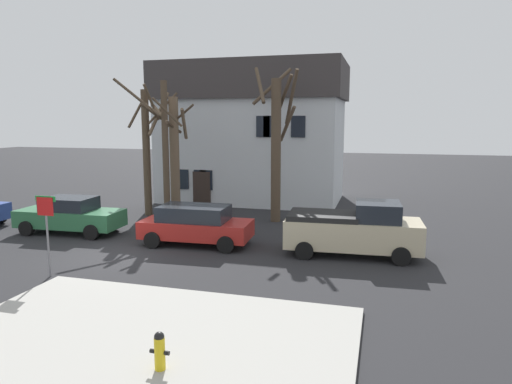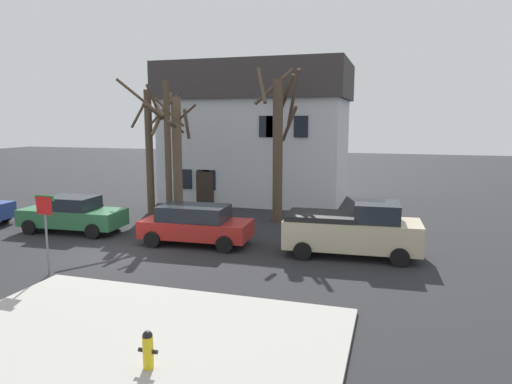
{
  "view_description": "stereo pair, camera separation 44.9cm",
  "coord_description": "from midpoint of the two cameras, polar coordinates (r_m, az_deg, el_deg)",
  "views": [
    {
      "loc": [
        9.77,
        -15.25,
        5.13
      ],
      "look_at": [
        4.6,
        3.46,
        2.11
      ],
      "focal_mm": 32.22,
      "sensor_mm": 36.0,
      "label": 1
    },
    {
      "loc": [
        10.2,
        -15.12,
        5.13
      ],
      "look_at": [
        4.6,
        3.46,
        2.11
      ],
      "focal_mm": 32.22,
      "sensor_mm": 36.0,
      "label": 2
    }
  ],
  "objects": [
    {
      "name": "ground_plane",
      "position": [
        18.89,
        -16.04,
        -7.26
      ],
      "size": [
        120.0,
        120.0,
        0.0
      ],
      "primitive_type": "plane",
      "color": "#262628"
    },
    {
      "name": "sidewalk_slab",
      "position": [
        11.6,
        -13.59,
        -17.34
      ],
      "size": [
        9.72,
        6.26,
        0.12
      ],
      "primitive_type": "cube",
      "color": "#A8A59E",
      "rests_on": "ground_plane"
    },
    {
      "name": "building_main",
      "position": [
        29.81,
        0.48,
        7.52
      ],
      "size": [
        11.62,
        6.73,
        8.67
      ],
      "color": "silver",
      "rests_on": "ground_plane"
    },
    {
      "name": "tree_bare_near",
      "position": [
        25.46,
        -12.59,
        5.54
      ],
      "size": [
        2.8,
        2.61,
        7.27
      ],
      "color": "#4C3D2D",
      "rests_on": "ground_plane"
    },
    {
      "name": "tree_bare_mid",
      "position": [
        24.37,
        -10.29,
        5.52
      ],
      "size": [
        2.54,
        2.53,
        7.14
      ],
      "color": "#4C3D2D",
      "rests_on": "ground_plane"
    },
    {
      "name": "tree_bare_far",
      "position": [
        25.26,
        -9.36,
        4.89
      ],
      "size": [
        1.99,
        2.33,
        6.7
      ],
      "color": "brown",
      "rests_on": "ground_plane"
    },
    {
      "name": "tree_bare_end",
      "position": [
        23.27,
        3.34,
        6.22
      ],
      "size": [
        2.62,
        2.65,
        7.82
      ],
      "color": "#4C3D2D",
      "rests_on": "ground_plane"
    },
    {
      "name": "car_green_sedan",
      "position": [
        22.83,
        -21.3,
        -2.59
      ],
      "size": [
        4.87,
        2.22,
        1.67
      ],
      "color": "#2D6B42",
      "rests_on": "ground_plane"
    },
    {
      "name": "car_red_wagon",
      "position": [
        19.33,
        -6.87,
        -3.96
      ],
      "size": [
        4.63,
        2.25,
        1.65
      ],
      "color": "#AD231E",
      "rests_on": "ground_plane"
    },
    {
      "name": "pickup_truck_beige",
      "position": [
        17.98,
        12.64,
        -4.6
      ],
      "size": [
        5.19,
        2.42,
        2.1
      ],
      "color": "#C6B793",
      "rests_on": "ground_plane"
    },
    {
      "name": "fire_hydrant",
      "position": [
        10.06,
        -11.96,
        -18.52
      ],
      "size": [
        0.42,
        0.22,
        0.81
      ],
      "color": "gold",
      "rests_on": "sidewalk_slab"
    },
    {
      "name": "street_sign_pole",
      "position": [
        16.58,
        -24.0,
        -3.14
      ],
      "size": [
        0.76,
        0.07,
        2.71
      ],
      "color": "slate",
      "rests_on": "ground_plane"
    },
    {
      "name": "bicycle_leaning",
      "position": [
        27.63,
        -19.42,
        -1.58
      ],
      "size": [
        1.75,
        0.09,
        1.03
      ],
      "color": "black",
      "rests_on": "ground_plane"
    }
  ]
}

